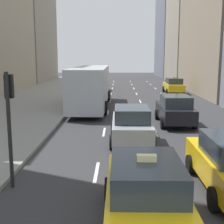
{
  "coord_description": "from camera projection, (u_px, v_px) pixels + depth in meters",
  "views": [
    {
      "loc": [
        0.56,
        -2.5,
        4.02
      ],
      "look_at": [
        0.25,
        13.31,
        1.23
      ],
      "focal_mm": 50.0,
      "sensor_mm": 36.0,
      "label": 1
    }
  ],
  "objects": [
    {
      "name": "traffic_light_pole",
      "position": [
        9.0,
        111.0,
        9.47
      ],
      "size": [
        0.24,
        0.42,
        3.6
      ],
      "color": "black",
      "rests_on": "ground"
    },
    {
      "name": "sidewalk_left",
      "position": [
        39.0,
        99.0,
        29.88
      ],
      "size": [
        8.0,
        66.0,
        0.15
      ],
      "primitive_type": "cube",
      "color": "gray",
      "rests_on": "ground"
    },
    {
      "name": "taxi_fourth",
      "position": [
        145.0,
        193.0,
        7.32
      ],
      "size": [
        2.02,
        4.4,
        1.87
      ],
      "color": "yellow",
      "rests_on": "ground"
    },
    {
      "name": "sedan_silver_behind",
      "position": [
        175.0,
        110.0,
        18.83
      ],
      "size": [
        2.02,
        4.42,
        1.77
      ],
      "color": "black",
      "rests_on": "ground"
    },
    {
      "name": "sedan_black_near",
      "position": [
        131.0,
        124.0,
        14.86
      ],
      "size": [
        2.02,
        4.43,
        1.72
      ],
      "color": "#9EA0A5",
      "rests_on": "ground"
    },
    {
      "name": "lane_markings",
      "position": [
        143.0,
        106.0,
        25.77
      ],
      "size": [
        5.72,
        56.0,
        0.01
      ],
      "color": "white",
      "rests_on": "ground"
    },
    {
      "name": "city_bus",
      "position": [
        91.0,
        86.0,
        24.83
      ],
      "size": [
        2.8,
        11.61,
        3.25
      ],
      "color": "#B7BCC1",
      "rests_on": "ground"
    },
    {
      "name": "taxi_second",
      "position": [
        174.0,
        85.0,
        34.98
      ],
      "size": [
        2.02,
        4.4,
        1.87
      ],
      "color": "yellow",
      "rests_on": "ground"
    }
  ]
}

